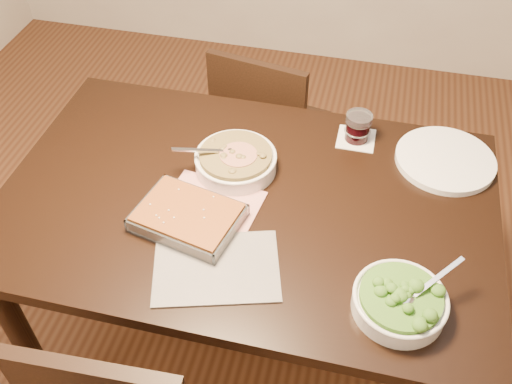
{
  "coord_description": "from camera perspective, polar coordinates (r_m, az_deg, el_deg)",
  "views": [
    {
      "loc": [
        0.29,
        -1.09,
        1.91
      ],
      "look_at": [
        0.03,
        -0.02,
        0.8
      ],
      "focal_mm": 40.0,
      "sensor_mm": 36.0,
      "label": 1
    }
  ],
  "objects": [
    {
      "name": "magazine_b",
      "position": [
        1.46,
        -3.98,
        -7.53
      ],
      "size": [
        0.37,
        0.31,
        0.01
      ],
      "primitive_type": "cube",
      "rotation": [
        0.0,
        0.0,
        0.29
      ],
      "color": "#222229",
      "rests_on": "table"
    },
    {
      "name": "chair_far",
      "position": [
        2.32,
        1.06,
        6.53
      ],
      "size": [
        0.45,
        0.45,
        0.82
      ],
      "rotation": [
        0.0,
        0.0,
        2.96
      ],
      "color": "black",
      "rests_on": "ground"
    },
    {
      "name": "ground",
      "position": [
        2.22,
        -0.72,
        -14.2
      ],
      "size": [
        4.0,
        4.0,
        0.0
      ],
      "primitive_type": "plane",
      "color": "#4A2715",
      "rests_on": "ground"
    },
    {
      "name": "stew_bowl",
      "position": [
        1.68,
        -2.04,
        3.17
      ],
      "size": [
        0.25,
        0.24,
        0.09
      ],
      "color": "white",
      "rests_on": "table"
    },
    {
      "name": "baking_dish",
      "position": [
        1.54,
        -6.82,
        -2.54
      ],
      "size": [
        0.31,
        0.25,
        0.05
      ],
      "rotation": [
        0.0,
        0.0,
        -0.22
      ],
      "color": "silver",
      "rests_on": "table"
    },
    {
      "name": "wine_tumbler",
      "position": [
        1.8,
        10.16,
        6.47
      ],
      "size": [
        0.08,
        0.08,
        0.09
      ],
      "color": "black",
      "rests_on": "coaster"
    },
    {
      "name": "coaster",
      "position": [
        1.83,
        9.97,
        5.27
      ],
      "size": [
        0.12,
        0.12,
        0.0
      ],
      "primitive_type": "cube",
      "color": "white",
      "rests_on": "table"
    },
    {
      "name": "table",
      "position": [
        1.69,
        -0.92,
        -2.82
      ],
      "size": [
        1.4,
        0.9,
        0.75
      ],
      "color": "black",
      "rests_on": "ground"
    },
    {
      "name": "broccoli_bowl",
      "position": [
        1.4,
        14.17,
        -10.54
      ],
      "size": [
        0.22,
        0.22,
        0.09
      ],
      "color": "white",
      "rests_on": "table"
    },
    {
      "name": "dinner_plate",
      "position": [
        1.81,
        18.39,
        3.08
      ],
      "size": [
        0.3,
        0.3,
        0.02
      ],
      "primitive_type": "cylinder",
      "color": "white",
      "rests_on": "table"
    },
    {
      "name": "magazine_a",
      "position": [
        1.6,
        -4.44,
        -1.18
      ],
      "size": [
        0.29,
        0.23,
        0.01
      ],
      "primitive_type": "cube",
      "rotation": [
        0.0,
        0.0,
        -0.13
      ],
      "color": "#B83439",
      "rests_on": "table"
    }
  ]
}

